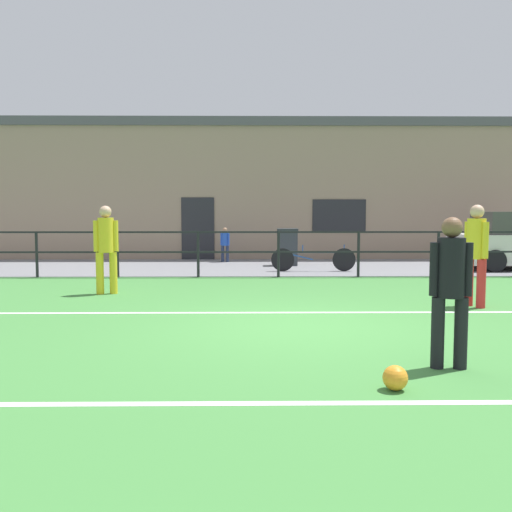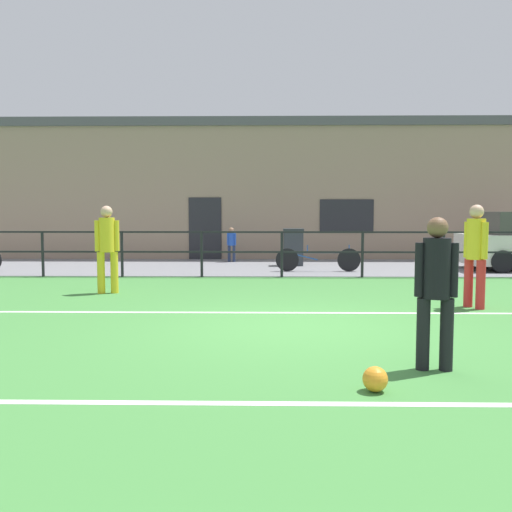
% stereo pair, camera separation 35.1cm
% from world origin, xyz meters
% --- Properties ---
extents(ground, '(60.00, 44.00, 0.04)m').
position_xyz_m(ground, '(0.00, 0.00, -0.02)').
color(ground, '#42843D').
extents(field_line_touchline, '(36.00, 0.11, 0.00)m').
position_xyz_m(field_line_touchline, '(0.00, 1.10, 0.00)').
color(field_line_touchline, white).
rests_on(field_line_touchline, ground).
extents(field_line_hash, '(36.00, 0.11, 0.00)m').
position_xyz_m(field_line_hash, '(0.00, -3.23, 0.00)').
color(field_line_hash, white).
rests_on(field_line_hash, ground).
extents(pavement_strip, '(48.00, 5.00, 0.02)m').
position_xyz_m(pavement_strip, '(0.00, 8.50, 0.01)').
color(pavement_strip, slate).
rests_on(pavement_strip, ground).
extents(perimeter_fence, '(36.07, 0.07, 1.15)m').
position_xyz_m(perimeter_fence, '(0.00, 6.00, 0.75)').
color(perimeter_fence, black).
rests_on(perimeter_fence, ground).
extents(clubhouse_facade, '(28.00, 2.56, 4.78)m').
position_xyz_m(clubhouse_facade, '(-0.00, 12.20, 2.40)').
color(clubhouse_facade, gray).
rests_on(clubhouse_facade, ground).
extents(player_goalkeeper, '(0.44, 0.28, 1.59)m').
position_xyz_m(player_goalkeeper, '(1.37, -2.17, 0.91)').
color(player_goalkeeper, black).
rests_on(player_goalkeeper, ground).
extents(player_striker, '(0.47, 0.31, 1.76)m').
position_xyz_m(player_striker, '(-3.57, 3.22, 1.00)').
color(player_striker, gold).
rests_on(player_striker, ground).
extents(player_winger, '(0.31, 0.44, 1.76)m').
position_xyz_m(player_winger, '(3.16, 1.62, 1.00)').
color(player_winger, red).
rests_on(player_winger, ground).
extents(soccer_ball_match, '(0.23, 0.23, 0.23)m').
position_xyz_m(soccer_ball_match, '(0.62, -2.89, 0.12)').
color(soccer_ball_match, orange).
rests_on(soccer_ball_match, ground).
extents(spectator_child, '(0.29, 0.19, 1.10)m').
position_xyz_m(spectator_child, '(-1.50, 10.00, 0.65)').
color(spectator_child, '#232D4C').
rests_on(spectator_child, pavement_strip).
extents(bicycle_parked_0, '(2.29, 0.04, 0.72)m').
position_xyz_m(bicycle_parked_0, '(1.01, 7.20, 0.35)').
color(bicycle_parked_0, black).
rests_on(bicycle_parked_0, pavement_strip).
extents(trash_bin_0, '(0.61, 0.51, 1.11)m').
position_xyz_m(trash_bin_0, '(0.42, 8.84, 0.58)').
color(trash_bin_0, '#33383D').
rests_on(trash_bin_0, pavement_strip).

